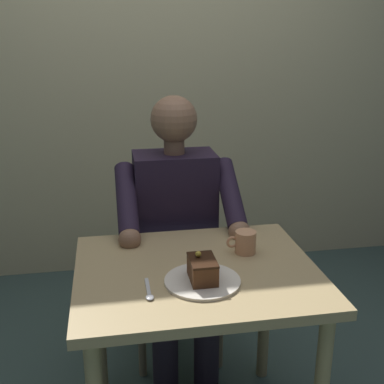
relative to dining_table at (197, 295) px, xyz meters
name	(u,v)px	position (x,y,z in m)	size (l,w,h in m)	color
cafe_rear_panel	(150,34)	(0.00, -1.57, 0.88)	(6.40, 0.12, 3.00)	beige
dining_table	(197,295)	(0.00, 0.00, 0.00)	(0.85, 0.70, 0.72)	tan
chair	(173,249)	(0.00, -0.64, -0.11)	(0.42, 0.42, 0.91)	tan
seated_person	(178,234)	(0.00, -0.47, 0.04)	(0.53, 0.58, 1.26)	#251A2D
dessert_plate	(203,281)	(0.00, 0.10, 0.11)	(0.25, 0.25, 0.01)	silver
cake_slice	(203,269)	(0.00, 0.10, 0.15)	(0.09, 0.13, 0.10)	#502D17
coffee_cup	(245,242)	(-0.20, -0.10, 0.15)	(0.11, 0.08, 0.08)	tan
dessert_spoon	(149,292)	(0.18, 0.14, 0.11)	(0.03, 0.14, 0.01)	silver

